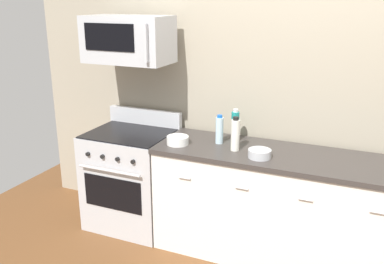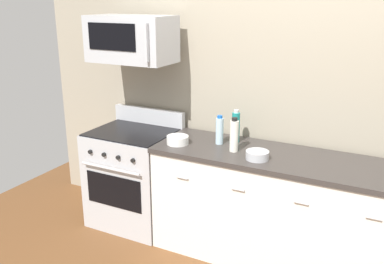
{
  "view_description": "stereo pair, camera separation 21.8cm",
  "coord_description": "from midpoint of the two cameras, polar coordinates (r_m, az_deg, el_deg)",
  "views": [
    {
      "loc": [
        0.59,
        -3.16,
        2.1
      ],
      "look_at": [
        -0.76,
        -0.05,
        1.02
      ],
      "focal_mm": 39.86,
      "sensor_mm": 36.0,
      "label": 1
    },
    {
      "loc": [
        0.79,
        -3.07,
        2.1
      ],
      "look_at": [
        -0.76,
        -0.05,
        1.02
      ],
      "focal_mm": 39.86,
      "sensor_mm": 36.0,
      "label": 2
    }
  ],
  "objects": [
    {
      "name": "range_oven",
      "position": [
        4.1,
        -9.57,
        -6.09
      ],
      "size": [
        0.76,
        0.69,
        1.07
      ],
      "color": "#B7BABF",
      "rests_on": "ground_plane"
    },
    {
      "name": "bottle_vinegar_white",
      "position": [
        3.4,
        4.0,
        -0.36
      ],
      "size": [
        0.07,
        0.07,
        0.28
      ],
      "color": "silver",
      "rests_on": "countertop_slab"
    },
    {
      "name": "bottle_water_clear",
      "position": [
        3.56,
        1.95,
        0.27
      ],
      "size": [
        0.06,
        0.06,
        0.25
      ],
      "color": "silver",
      "rests_on": "countertop_slab"
    },
    {
      "name": "bowl_white_ceramic",
      "position": [
        3.57,
        -3.68,
        -1.09
      ],
      "size": [
        0.18,
        0.18,
        0.07
      ],
      "color": "white",
      "rests_on": "countertop_slab"
    },
    {
      "name": "microwave",
      "position": [
        3.81,
        -10.19,
        12.1
      ],
      "size": [
        0.74,
        0.44,
        0.4
      ],
      "color": "#B7BABF"
    },
    {
      "name": "ground_plane",
      "position": [
        3.82,
        9.6,
        -16.0
      ],
      "size": [
        6.19,
        6.19,
        0.0
      ],
      "primitive_type": "plane",
      "color": "brown"
    },
    {
      "name": "bottle_sparkling_teal",
      "position": [
        3.61,
        4.08,
        0.78
      ],
      "size": [
        0.07,
        0.07,
        0.28
      ],
      "color": "#197F7A",
      "rests_on": "countertop_slab"
    },
    {
      "name": "bowl_steel_prep",
      "position": [
        3.29,
        7.18,
        -2.87
      ],
      "size": [
        0.18,
        0.18,
        0.06
      ],
      "color": "#B2B5BA",
      "rests_on": "countertop_slab"
    },
    {
      "name": "back_wall",
      "position": [
        3.67,
        12.28,
        5.44
      ],
      "size": [
        5.16,
        0.1,
        2.7
      ],
      "primitive_type": "cube",
      "color": "#9E937F",
      "rests_on": "ground_plane"
    },
    {
      "name": "counter_unit",
      "position": [
        3.59,
        9.98,
        -9.87
      ],
      "size": [
        2.07,
        0.66,
        0.92
      ],
      "color": "silver",
      "rests_on": "ground_plane"
    }
  ]
}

